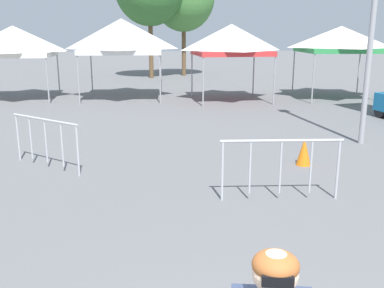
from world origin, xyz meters
TOP-DOWN VIEW (x-y plane):
  - canopy_tent_behind_left at (-6.20, 18.08)m, footprint 3.32×3.32m
  - canopy_tent_right_of_center at (-1.64, 17.94)m, footprint 3.59×3.59m
  - canopy_tent_behind_right at (2.96, 16.84)m, footprint 3.19×3.19m
  - canopy_tent_center at (7.79, 16.97)m, footprint 3.53×3.53m
  - crowd_barrier_by_lift at (-2.78, 7.64)m, footprint 1.62×1.41m
  - crowd_barrier_mid_lot at (1.63, 5.32)m, footprint 2.10×0.18m
  - traffic_cone_lot_center at (2.76, 7.25)m, footprint 0.32×0.32m

SIDE VIEW (x-z plane):
  - traffic_cone_lot_center at x=2.76m, z-range 0.00..0.60m
  - crowd_barrier_by_lift at x=-2.78m, z-range 0.22..1.29m
  - crowd_barrier_mid_lot at x=1.63m, z-range 0.22..1.29m
  - canopy_tent_behind_left at x=-6.20m, z-range 0.92..4.04m
  - canopy_tent_behind_right at x=2.96m, z-range 0.95..4.13m
  - canopy_tent_center at x=7.79m, z-range 1.00..4.10m
  - canopy_tent_right_of_center at x=-1.64m, z-range 0.97..4.39m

